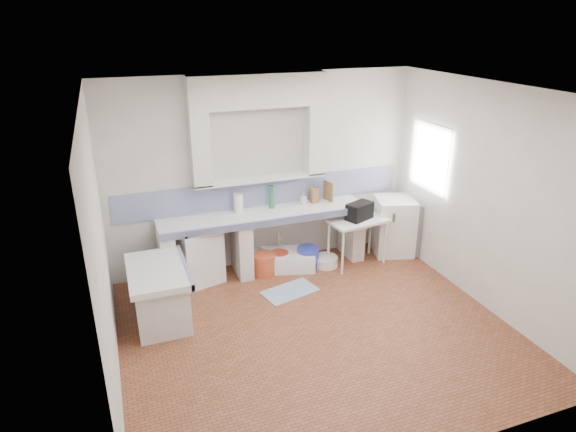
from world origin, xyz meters
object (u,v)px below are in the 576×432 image
object	(u,v)px
side_table	(357,242)
sink	(283,261)
fridge	(393,226)
stove	(198,254)

from	to	relation	value
side_table	sink	bearing A→B (deg)	159.25
side_table	fridge	bearing A→B (deg)	4.68
sink	side_table	xyz separation A→B (m)	(1.09, -0.25, 0.25)
stove	side_table	xyz separation A→B (m)	(2.33, -0.31, -0.04)
stove	sink	world-z (taller)	stove
sink	fridge	distance (m)	1.84
sink	stove	bearing A→B (deg)	-167.42
side_table	fridge	size ratio (longest dim) A/B	0.96
sink	side_table	bearing A→B (deg)	2.53
sink	side_table	size ratio (longest dim) A/B	1.07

